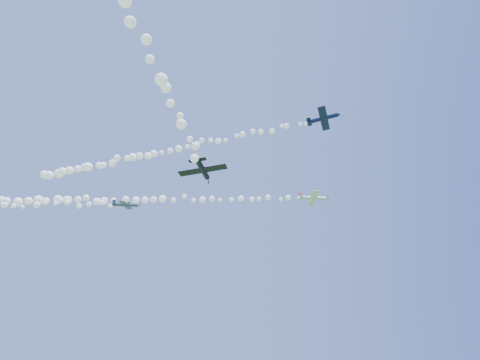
{
  "coord_description": "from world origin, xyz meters",
  "views": [
    {
      "loc": [
        -2.47,
        -75.11,
        2.0
      ],
      "look_at": [
        0.97,
        -5.48,
        45.26
      ],
      "focal_mm": 30.0,
      "sensor_mm": 36.0,
      "label": 1
    }
  ],
  "objects_px": {
    "plane_grey": "(126,205)",
    "plane_black": "(203,169)",
    "plane_white": "(313,198)",
    "plane_navy": "(324,118)"
  },
  "relations": [
    {
      "from": "plane_grey",
      "to": "plane_black",
      "type": "xyz_separation_m",
      "value": [
        17.1,
        -20.61,
        -3.99
      ]
    },
    {
      "from": "plane_navy",
      "to": "plane_black",
      "type": "bearing_deg",
      "value": -148.67
    },
    {
      "from": "plane_navy",
      "to": "plane_grey",
      "type": "height_order",
      "value": "plane_navy"
    },
    {
      "from": "plane_white",
      "to": "plane_black",
      "type": "xyz_separation_m",
      "value": [
        -27.14,
        -34.86,
        -14.83
      ]
    },
    {
      "from": "plane_grey",
      "to": "plane_black",
      "type": "relative_size",
      "value": 0.76
    },
    {
      "from": "plane_black",
      "to": "plane_grey",
      "type": "bearing_deg",
      "value": 52.62
    },
    {
      "from": "plane_navy",
      "to": "plane_black",
      "type": "relative_size",
      "value": 0.9
    },
    {
      "from": "plane_white",
      "to": "plane_navy",
      "type": "distance_m",
      "value": 30.93
    },
    {
      "from": "plane_white",
      "to": "plane_navy",
      "type": "xyz_separation_m",
      "value": [
        -4.23,
        -30.63,
        0.77
      ]
    },
    {
      "from": "plane_white",
      "to": "plane_grey",
      "type": "xyz_separation_m",
      "value": [
        -44.24,
        -14.24,
        -10.84
      ]
    }
  ]
}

